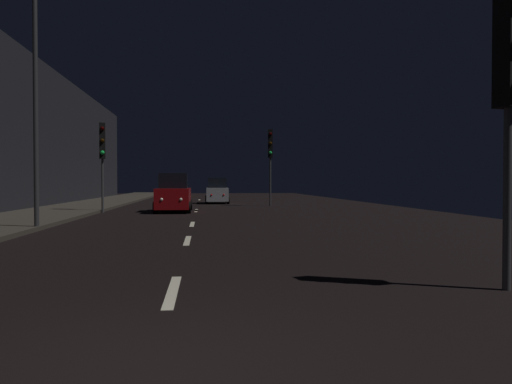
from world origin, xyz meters
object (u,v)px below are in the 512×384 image
traffic_light_far_right (270,150)px  car_approaching_headlights (174,194)px  traffic_light_far_left (102,148)px  car_distant_taillights (217,192)px  streetlamp_overhead (48,67)px  traffic_light_near_right (510,67)px

traffic_light_far_right → car_approaching_headlights: traffic_light_far_right is taller
traffic_light_far_left → traffic_light_far_right: traffic_light_far_right is taller
traffic_light_far_left → car_distant_taillights: bearing=137.2°
streetlamp_overhead → car_distant_taillights: streetlamp_overhead is taller
car_approaching_headlights → traffic_light_far_left: bearing=-84.0°
traffic_light_near_right → car_approaching_headlights: 21.16m
traffic_light_far_right → traffic_light_far_left: bearing=-52.7°
traffic_light_far_left → car_distant_taillights: (6.32, 10.81, -2.56)m
traffic_light_far_right → car_approaching_headlights: size_ratio=1.24×
traffic_light_far_left → traffic_light_far_right: (9.82, 6.24, 0.34)m
traffic_light_near_right → car_distant_taillights: traffic_light_near_right is taller
car_approaching_headlights → traffic_light_near_right: bearing=17.2°
traffic_light_far_left → traffic_light_near_right: bearing=14.2°
traffic_light_far_left → streetlamp_overhead: 9.82m
streetlamp_overhead → car_approaching_headlights: bearing=70.7°
traffic_light_far_left → car_approaching_headlights: traffic_light_far_left is taller
car_distant_taillights → streetlamp_overhead: bearing=163.3°
traffic_light_far_right → streetlamp_overhead: size_ratio=0.61×
car_approaching_headlights → car_distant_taillights: (2.61, 10.43, -0.07)m
streetlamp_overhead → car_approaching_headlights: size_ratio=2.02×
traffic_light_far_right → car_approaching_headlights: bearing=-41.4°
traffic_light_far_right → car_distant_taillights: bearing=-137.7°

